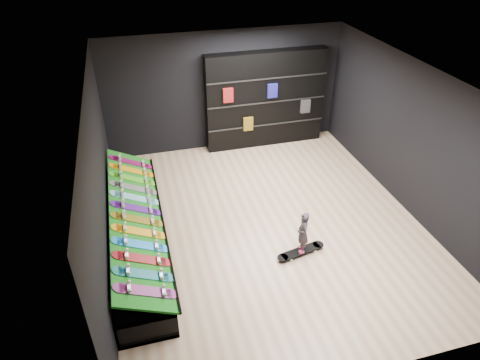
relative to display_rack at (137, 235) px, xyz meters
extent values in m
cube|color=#D3B18E|center=(2.55, 0.00, -0.25)|extent=(6.00, 7.00, 0.01)
cube|color=white|center=(2.55, 0.00, 2.75)|extent=(6.00, 7.00, 0.01)
cube|color=black|center=(2.55, 3.50, 1.25)|extent=(6.00, 0.02, 3.00)
cube|color=black|center=(2.55, -3.50, 1.25)|extent=(6.00, 0.02, 3.00)
cube|color=black|center=(-0.45, 0.00, 1.25)|extent=(0.02, 7.00, 3.00)
cube|color=black|center=(5.55, 0.00, 1.25)|extent=(0.02, 7.00, 3.00)
cube|color=#0F5F0F|center=(0.05, 0.00, 0.46)|extent=(0.92, 4.50, 0.46)
cube|color=black|center=(3.57, 3.32, 0.99)|extent=(3.09, 0.36, 2.47)
imported|color=black|center=(2.87, -1.04, 0.09)|extent=(0.16, 0.21, 0.51)
camera|label=1|loc=(0.24, -6.42, 5.20)|focal=32.00mm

